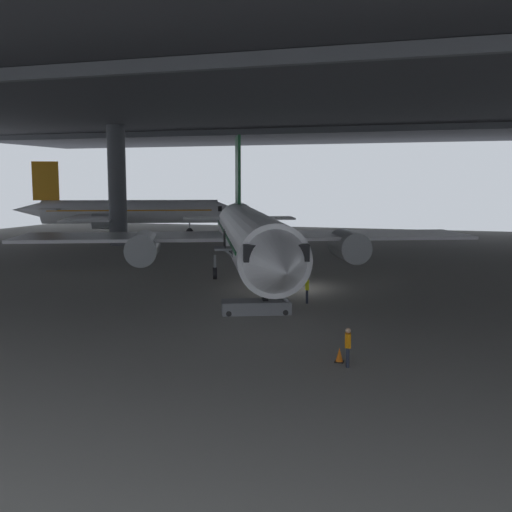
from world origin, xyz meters
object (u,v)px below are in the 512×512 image
(crew_worker_by_stairs, at_px, (307,288))
(traffic_cone_orange, at_px, (339,355))
(crew_worker_near_nose, at_px, (348,345))
(airplane_main, at_px, (250,236))
(airplane_distant, at_px, (127,212))
(boarding_stairs, at_px, (255,300))

(crew_worker_by_stairs, height_order, traffic_cone_orange, crew_worker_by_stairs)
(crew_worker_near_nose, relative_size, crew_worker_by_stairs, 0.96)
(airplane_main, relative_size, airplane_distant, 1.17)
(airplane_distant, xyz_separation_m, traffic_cone_orange, (37.28, -49.49, -2.85))
(airplane_main, xyz_separation_m, boarding_stairs, (3.33, -9.33, -2.67))
(boarding_stairs, xyz_separation_m, traffic_cone_orange, (6.01, -7.77, -0.43))
(airplane_main, xyz_separation_m, crew_worker_by_stairs, (5.46, -5.77, -2.48))
(airplane_main, distance_m, traffic_cone_orange, 19.73)
(airplane_main, relative_size, traffic_cone_orange, 56.66)
(airplane_main, bearing_deg, airplane_distant, 130.77)
(boarding_stairs, relative_size, crew_worker_near_nose, 2.95)
(airplane_main, distance_m, crew_worker_near_nose, 20.29)
(airplane_main, distance_m, boarding_stairs, 10.26)
(crew_worker_by_stairs, distance_m, airplane_distant, 50.76)
(traffic_cone_orange, bearing_deg, boarding_stairs, 127.75)
(crew_worker_near_nose, height_order, traffic_cone_orange, crew_worker_near_nose)
(crew_worker_near_nose, xyz_separation_m, traffic_cone_orange, (-0.41, 0.51, -0.59))
(airplane_main, bearing_deg, traffic_cone_orange, -61.35)
(crew_worker_near_nose, bearing_deg, boarding_stairs, 127.80)
(boarding_stairs, bearing_deg, crew_worker_near_nose, -52.20)
(boarding_stairs, distance_m, airplane_distant, 52.19)
(airplane_main, distance_m, airplane_distant, 42.77)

